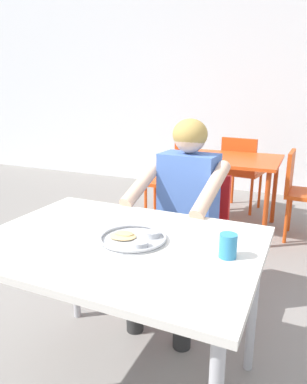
# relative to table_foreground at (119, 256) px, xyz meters

# --- Properties ---
(back_wall) EXTENTS (12.00, 0.12, 3.40)m
(back_wall) POSITION_rel_table_foreground_xyz_m (-0.09, 3.83, 1.02)
(back_wall) COLOR white
(back_wall) RESTS_ON ground
(table_foreground) EXTENTS (1.17, 0.85, 0.76)m
(table_foreground) POSITION_rel_table_foreground_xyz_m (0.00, 0.00, 0.00)
(table_foreground) COLOR silver
(table_foreground) RESTS_ON ground
(thali_tray) EXTENTS (0.28, 0.28, 0.03)m
(thali_tray) POSITION_rel_table_foreground_xyz_m (0.06, 0.02, 0.09)
(thali_tray) COLOR #B7BABF
(thali_tray) RESTS_ON table_foreground
(drinking_cup) EXTENTS (0.07, 0.07, 0.09)m
(drinking_cup) POSITION_rel_table_foreground_xyz_m (0.45, 0.03, 0.12)
(drinking_cup) COLOR #338CBF
(drinking_cup) RESTS_ON table_foreground
(chair_foreground) EXTENTS (0.44, 0.43, 0.84)m
(chair_foreground) POSITION_rel_table_foreground_xyz_m (0.05, 0.91, -0.18)
(chair_foreground) COLOR red
(chair_foreground) RESTS_ON ground
(diner_foreground) EXTENTS (0.52, 0.57, 1.21)m
(diner_foreground) POSITION_rel_table_foreground_xyz_m (0.04, 0.69, 0.05)
(diner_foreground) COLOR #292929
(diner_foreground) RESTS_ON ground
(table_background_red) EXTENTS (0.96, 0.82, 0.73)m
(table_background_red) POSITION_rel_table_foreground_xyz_m (-0.03, 2.25, -0.03)
(table_background_red) COLOR #E04C19
(table_background_red) RESTS_ON ground
(chair_red_left) EXTENTS (0.44, 0.47, 0.88)m
(chair_red_left) POSITION_rel_table_foreground_xyz_m (-0.63, 2.22, -0.17)
(chair_red_left) COLOR #E84E18
(chair_red_left) RESTS_ON ground
(chair_red_right) EXTENTS (0.41, 0.42, 0.84)m
(chair_red_right) POSITION_rel_table_foreground_xyz_m (0.65, 2.24, -0.18)
(chair_red_right) COLOR #D14B17
(chair_red_right) RESTS_ON ground
(chair_red_far) EXTENTS (0.48, 0.47, 0.87)m
(chair_red_far) POSITION_rel_table_foreground_xyz_m (-0.02, 2.85, -0.17)
(chair_red_far) COLOR #D64B18
(chair_red_far) RESTS_ON ground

